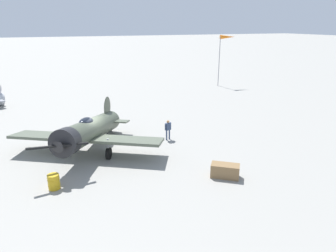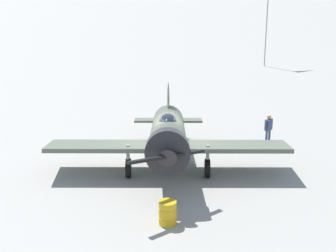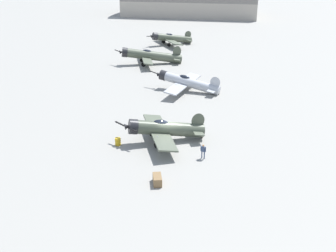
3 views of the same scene
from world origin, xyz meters
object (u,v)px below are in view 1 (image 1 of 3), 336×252
at_px(equipment_crate, 225,171).
at_px(fuel_drum, 54,182).
at_px(airplane_foreground, 89,131).
at_px(ground_crew_mechanic, 168,128).
at_px(windsock_mast, 227,39).

relative_size(equipment_crate, fuel_drum, 2.09).
bearing_deg(airplane_foreground, ground_crew_mechanic, 122.14).
xyz_separation_m(airplane_foreground, fuel_drum, (-2.59, -4.35, -1.09)).
xyz_separation_m(fuel_drum, windsock_mast, (24.13, 21.37, 5.98)).
xyz_separation_m(airplane_foreground, equipment_crate, (6.65, -6.71, -1.11)).
bearing_deg(fuel_drum, equipment_crate, -14.32).
height_order(equipment_crate, windsock_mast, windsock_mast).
bearing_deg(fuel_drum, ground_crew_mechanic, 27.87).
bearing_deg(airplane_foreground, windsock_mast, 159.20).
bearing_deg(windsock_mast, ground_crew_mechanic, -132.82).
bearing_deg(equipment_crate, windsock_mast, 57.89).
bearing_deg(ground_crew_mechanic, equipment_crate, 168.52).
relative_size(ground_crew_mechanic, equipment_crate, 0.89).
distance_m(equipment_crate, windsock_mast, 28.65).
distance_m(ground_crew_mechanic, fuel_drum, 9.60).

